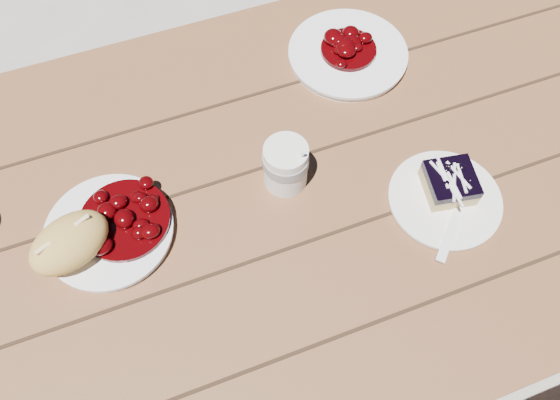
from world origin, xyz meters
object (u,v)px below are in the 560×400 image
object	(u,v)px
coffee_cup	(286,165)
picnic_table	(207,269)
dessert_plate	(445,200)
second_plate	(348,54)
main_plate	(110,232)
blueberry_cake	(450,183)
bread_roll	(69,243)

from	to	relation	value
coffee_cup	picnic_table	bearing A→B (deg)	-166.03
dessert_plate	second_plate	world-z (taller)	second_plate
picnic_table	main_plate	bearing A→B (deg)	160.36
main_plate	second_plate	size ratio (longest dim) A/B	0.89
coffee_cup	second_plate	xyz separation A→B (m)	(0.22, 0.22, -0.04)
picnic_table	main_plate	world-z (taller)	main_plate
blueberry_cake	picnic_table	bearing A→B (deg)	-179.85
dessert_plate	coffee_cup	size ratio (longest dim) A/B	2.00
bread_roll	dessert_plate	xyz separation A→B (m)	(0.60, -0.12, -0.04)
bread_roll	coffee_cup	xyz separation A→B (m)	(0.36, 0.02, -0.00)
picnic_table	blueberry_cake	xyz separation A→B (m)	(0.42, -0.08, 0.19)
bread_roll	dessert_plate	world-z (taller)	bread_roll
picnic_table	bread_roll	bearing A→B (deg)	171.78
bread_roll	dessert_plate	size ratio (longest dim) A/B	0.70
main_plate	coffee_cup	xyz separation A→B (m)	(0.31, -0.00, 0.04)
second_plate	picnic_table	bearing A→B (deg)	-145.79
dessert_plate	second_plate	bearing A→B (deg)	93.50
picnic_table	second_plate	size ratio (longest dim) A/B	8.74
main_plate	blueberry_cake	distance (m)	0.57
blueberry_cake	coffee_cup	size ratio (longest dim) A/B	0.99
dessert_plate	main_plate	bearing A→B (deg)	165.79
second_plate	blueberry_cake	bearing A→B (deg)	-84.67
dessert_plate	blueberry_cake	size ratio (longest dim) A/B	2.03
coffee_cup	bread_roll	bearing A→B (deg)	-177.39
picnic_table	coffee_cup	distance (m)	0.27
second_plate	main_plate	bearing A→B (deg)	-157.30
bread_roll	blueberry_cake	bearing A→B (deg)	-9.57
picnic_table	second_plate	bearing A→B (deg)	34.21
coffee_cup	second_plate	size ratio (longest dim) A/B	0.40
blueberry_cake	bread_roll	bearing A→B (deg)	-179.26
main_plate	second_plate	bearing A→B (deg)	22.70
picnic_table	bread_roll	world-z (taller)	bread_roll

